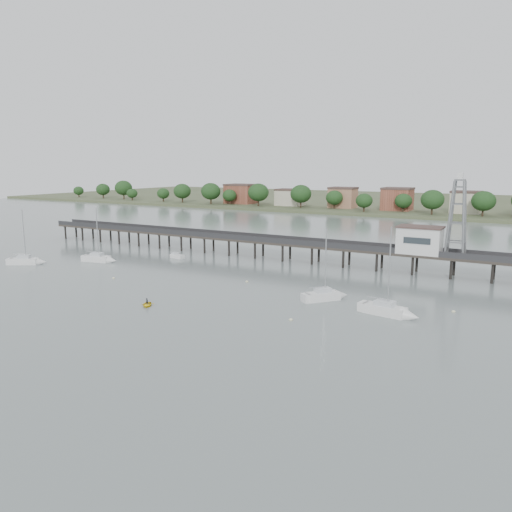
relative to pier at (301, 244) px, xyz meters
The scene contains 13 objects.
ground_plane 60.12m from the pier, 90.00° to the right, with size 500.00×500.00×0.00m, color slate.
pier is the anchor object (origin of this frame).
pier_building 25.16m from the pier, ahead, with size 8.40×5.40×5.30m.
lattice_tower 32.34m from the pier, ahead, with size 3.20×3.20×15.50m.
sailboat_c 31.61m from the pier, 57.43° to the right, with size 6.13×6.85×11.91m.
sailboat_a 58.14m from the pier, 147.32° to the right, with size 7.39×5.71×12.25m.
sailboat_b 43.49m from the pier, 149.66° to the right, with size 7.82×3.75×12.51m.
sailboat_d 41.29m from the pier, 47.19° to the right, with size 8.25×3.61×13.20m.
white_tender 28.22m from the pier, 158.72° to the right, with size 3.64×1.93×1.35m.
yellow_dinghy 43.73m from the pier, 97.24° to the right, with size 1.96×0.57×2.75m, color yellow.
dinghy_occupant 43.73m from the pier, 97.24° to the right, with size 0.35×0.97×0.23m, color black.
mooring_buoys 28.87m from the pier, 76.09° to the right, with size 88.79×19.35×0.39m.
far_shore 179.60m from the pier, 89.89° to the left, with size 500.00×170.00×10.40m.
Camera 1 is at (44.48, -37.96, 20.87)m, focal length 35.00 mm.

